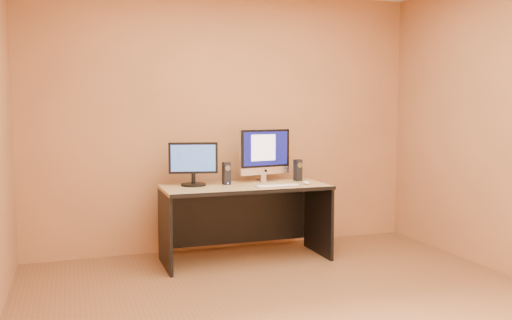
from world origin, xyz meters
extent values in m
plane|color=brown|center=(0.00, 0.00, 0.00)|extent=(4.00, 4.00, 0.00)
cube|color=silver|center=(0.27, 1.28, 0.72)|extent=(0.42, 0.12, 0.02)
ellipsoid|color=silver|center=(0.58, 1.34, 0.73)|extent=(0.06, 0.10, 0.03)
cylinder|color=black|center=(0.28, 1.73, 0.71)|extent=(0.08, 0.20, 0.01)
cylinder|color=black|center=(0.23, 1.74, 0.71)|extent=(0.08, 0.16, 0.01)
camera|label=1|loc=(-1.52, -3.28, 1.42)|focal=38.00mm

